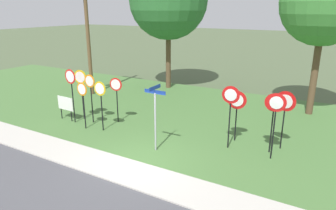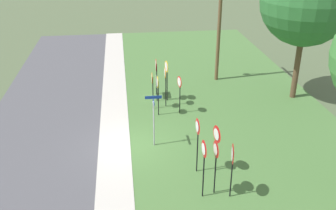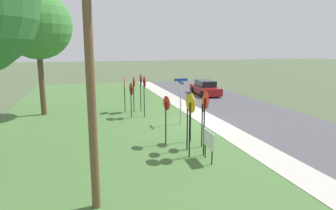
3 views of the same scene
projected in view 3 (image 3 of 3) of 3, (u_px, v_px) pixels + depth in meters
ground_plane at (200, 124)px, 18.48m from camera, size 160.00×160.00×0.00m
road_asphalt at (269, 119)px, 19.74m from camera, size 44.00×6.40×0.01m
sidewalk_strip at (212, 122)px, 18.68m from camera, size 44.00×1.60×0.06m
grass_median at (99, 130)px, 16.90m from camera, size 44.00×12.00×0.04m
stop_sign_near_left at (188, 111)px, 13.32m from camera, size 0.65×0.09×2.51m
stop_sign_near_right at (191, 107)px, 14.59m from camera, size 0.67×0.09×2.41m
stop_sign_far_left at (166, 110)px, 14.17m from camera, size 0.65×0.15×2.32m
stop_sign_far_center at (203, 112)px, 13.81m from camera, size 0.64×0.10×2.31m
stop_sign_far_right at (190, 112)px, 12.49m from camera, size 0.73×0.13×2.63m
stop_sign_center_tall at (205, 109)px, 12.62m from camera, size 0.73×0.11×2.77m
yield_sign_near_left at (125, 86)px, 21.37m from camera, size 0.82×0.19×2.49m
yield_sign_near_right at (141, 84)px, 21.50m from camera, size 0.72×0.11×2.65m
yield_sign_far_left at (144, 87)px, 19.78m from camera, size 0.73×0.11×2.68m
yield_sign_far_right at (134, 86)px, 21.22m from camera, size 0.73×0.11×2.48m
yield_sign_center at (131, 92)px, 19.63m from camera, size 0.80×0.17×2.27m
street_name_post at (181, 97)px, 17.91m from camera, size 0.96×0.82×2.73m
utility_pole at (95, 39)px, 7.97m from camera, size 2.10×2.55×8.86m
notice_board at (209, 141)px, 12.21m from camera, size 1.10×0.08×1.25m
oak_tree_right at (37, 26)px, 19.64m from camera, size 4.41×4.41×8.13m
parked_sedan_distant at (205, 88)px, 29.30m from camera, size 4.59×2.02×1.39m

